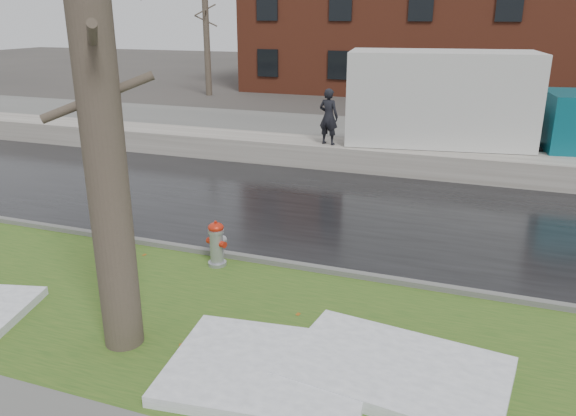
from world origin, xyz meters
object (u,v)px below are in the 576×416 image
(fire_hydrant, at_px, (217,242))
(box_truck, at_px, (477,108))
(worker, at_px, (329,117))
(tree, at_px, (99,103))

(fire_hydrant, relative_size, box_truck, 0.08)
(fire_hydrant, distance_m, worker, 7.83)
(tree, xyz_separation_m, worker, (-0.05, 10.59, -1.89))
(tree, bearing_deg, box_truck, 71.14)
(tree, relative_size, worker, 4.02)
(fire_hydrant, height_order, box_truck, box_truck)
(box_truck, xyz_separation_m, worker, (-4.22, -1.61, -0.26))
(tree, xyz_separation_m, box_truck, (4.17, 12.21, -1.63))
(tree, bearing_deg, fire_hydrant, 88.83)
(fire_hydrant, distance_m, box_truck, 10.31)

